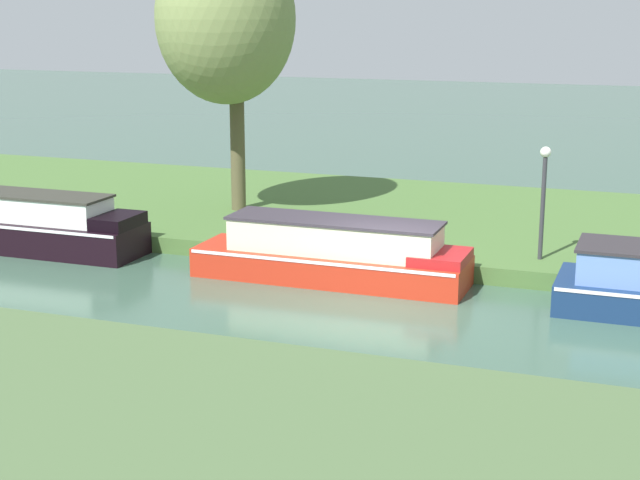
% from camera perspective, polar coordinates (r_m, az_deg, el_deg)
% --- Properties ---
extents(ground_plane, '(120.00, 120.00, 0.00)m').
position_cam_1_polar(ground_plane, '(19.79, 3.74, -3.74)').
color(ground_plane, '#3B5B49').
extents(riverbank_far, '(72.00, 10.00, 0.40)m').
position_cam_1_polar(riverbank_far, '(26.30, 8.10, 1.00)').
color(riverbank_far, '#466A32').
rests_on(riverbank_far, ground_plane).
extents(black_narrowboat, '(5.96, 1.64, 1.45)m').
position_cam_1_polar(black_narrowboat, '(24.86, -16.68, 0.82)').
color(black_narrowboat, black).
rests_on(black_narrowboat, ground_plane).
extents(red_cruiser, '(6.12, 1.68, 1.40)m').
position_cam_1_polar(red_cruiser, '(21.15, 0.89, -0.84)').
color(red_cruiser, red).
rests_on(red_cruiser, ground_plane).
extents(willow_tree_left, '(3.63, 3.94, 7.45)m').
position_cam_1_polar(willow_tree_left, '(25.88, -5.62, 12.90)').
color(willow_tree_left, brown).
rests_on(willow_tree_left, riverbank_far).
extents(lamp_post, '(0.24, 0.24, 2.55)m').
position_cam_1_polar(lamp_post, '(21.76, 13.16, 3.04)').
color(lamp_post, '#333338').
rests_on(lamp_post, riverbank_far).
extents(mooring_post_near, '(0.19, 0.19, 0.87)m').
position_cam_1_polar(mooring_post_near, '(22.69, -1.75, 0.74)').
color(mooring_post_near, '#482F26').
rests_on(mooring_post_near, riverbank_far).
extents(mooring_post_far, '(0.13, 0.13, 0.59)m').
position_cam_1_polar(mooring_post_far, '(21.17, 17.77, -1.26)').
color(mooring_post_far, brown).
rests_on(mooring_post_far, riverbank_far).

